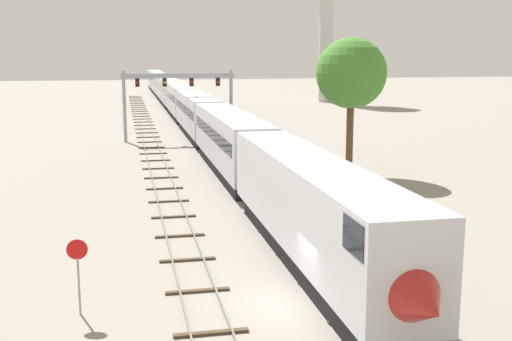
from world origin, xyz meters
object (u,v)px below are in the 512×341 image
object	(u,v)px
passenger_train	(179,100)
signal_gantry	(178,89)
stop_sign	(78,266)
trackside_tree_left	(351,74)

from	to	relation	value
passenger_train	signal_gantry	distance (m)	25.19
stop_sign	trackside_tree_left	bearing A→B (deg)	51.78
passenger_train	stop_sign	distance (m)	71.87
stop_sign	trackside_tree_left	size ratio (longest dim) A/B	0.27
signal_gantry	passenger_train	bearing A→B (deg)	84.84
trackside_tree_left	stop_sign	bearing A→B (deg)	-128.22
passenger_train	trackside_tree_left	world-z (taller)	trackside_tree_left
passenger_train	trackside_tree_left	size ratio (longest dim) A/B	14.62
passenger_train	trackside_tree_left	distance (m)	47.80
passenger_train	stop_sign	xyz separation A→B (m)	(-10.00, -71.17, -0.74)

